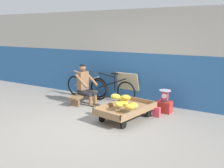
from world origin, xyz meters
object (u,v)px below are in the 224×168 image
object	(u,v)px
vendor_seated	(85,84)
sign_board	(128,87)
plastic_crate	(164,107)
weighing_scale	(165,95)
banana_cart	(126,110)
bicycle_near_left	(86,86)
shopping_bag	(156,112)
low_bench	(83,96)
bicycle_far_left	(112,89)

from	to	relation	value
vendor_seated	sign_board	distance (m)	1.31
vendor_seated	plastic_crate	bearing A→B (deg)	9.77
weighing_scale	sign_board	xyz separation A→B (m)	(-1.34, 0.54, -0.02)
banana_cart	plastic_crate	distance (m)	1.16
bicycle_near_left	banana_cart	bearing A→B (deg)	-29.62
plastic_crate	bicycle_near_left	bearing A→B (deg)	176.06
bicycle_near_left	shopping_bag	distance (m)	2.69
low_bench	weighing_scale	bearing A→B (deg)	9.03
banana_cart	sign_board	xyz separation A→B (m)	(-0.74, 1.52, 0.19)
low_bench	bicycle_near_left	bearing A→B (deg)	119.21
vendor_seated	bicycle_far_left	bearing A→B (deg)	57.55
shopping_bag	sign_board	bearing A→B (deg)	143.16
bicycle_near_left	sign_board	bearing A→B (deg)	15.14
weighing_scale	shopping_bag	size ratio (longest dim) A/B	1.25
banana_cart	bicycle_near_left	bearing A→B (deg)	150.38
bicycle_far_left	plastic_crate	bearing A→B (deg)	-10.63
banana_cart	shopping_bag	xyz separation A→B (m)	(0.55, 0.55, -0.12)
low_bench	sign_board	size ratio (longest dim) A/B	1.28
weighing_scale	bicycle_far_left	distance (m)	1.83
low_bench	weighing_scale	distance (m)	2.39
vendor_seated	bicycle_near_left	size ratio (longest dim) A/B	0.69
weighing_scale	low_bench	bearing A→B (deg)	-170.97
low_bench	plastic_crate	bearing A→B (deg)	9.06
bicycle_near_left	bicycle_far_left	bearing A→B (deg)	10.17
vendor_seated	sign_board	xyz separation A→B (m)	(0.92, 0.93, -0.14)
banana_cart	bicycle_far_left	bearing A→B (deg)	132.13
weighing_scale	shopping_bag	distance (m)	0.55
sign_board	banana_cart	bearing A→B (deg)	-64.05
banana_cart	vendor_seated	world-z (taller)	vendor_seated
vendor_seated	bicycle_far_left	world-z (taller)	vendor_seated
weighing_scale	sign_board	world-z (taller)	sign_board
plastic_crate	weighing_scale	distance (m)	0.30
weighing_scale	bicycle_far_left	world-z (taller)	bicycle_far_left
banana_cart	bicycle_near_left	xyz separation A→B (m)	(-2.06, 1.17, 0.11)
plastic_crate	banana_cart	bearing A→B (deg)	-121.26
banana_cart	sign_board	distance (m)	1.71
plastic_crate	shopping_bag	bearing A→B (deg)	-95.97
vendor_seated	bicycle_far_left	distance (m)	0.89
weighing_scale	sign_board	bearing A→B (deg)	158.08
bicycle_near_left	shopping_bag	xyz separation A→B (m)	(2.61, -0.62, -0.23)
bicycle_far_left	shopping_bag	distance (m)	1.93
banana_cart	bicycle_near_left	distance (m)	2.37
vendor_seated	sign_board	size ratio (longest dim) A/B	1.31
low_bench	shopping_bag	distance (m)	2.30
low_bench	bicycle_far_left	bearing A→B (deg)	52.37
plastic_crate	sign_board	xyz separation A→B (m)	(-1.34, 0.54, 0.28)
plastic_crate	bicycle_near_left	size ratio (longest dim) A/B	0.22
weighing_scale	bicycle_far_left	size ratio (longest dim) A/B	0.18
plastic_crate	weighing_scale	xyz separation A→B (m)	(0.00, -0.00, 0.30)
vendor_seated	plastic_crate	size ratio (longest dim) A/B	3.17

